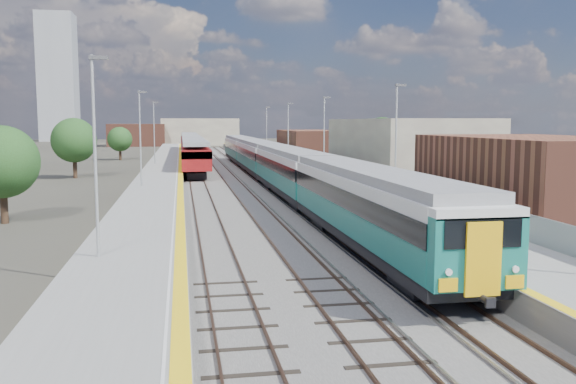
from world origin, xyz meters
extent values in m
plane|color=#47443A|center=(0.00, 50.00, 0.00)|extent=(320.00, 320.00, 0.00)
cube|color=#565451|center=(-2.25, 52.50, 0.03)|extent=(10.50, 155.00, 0.06)
cube|color=#4C3323|center=(0.78, 55.00, 0.11)|extent=(0.07, 160.00, 0.14)
cube|color=#4C3323|center=(2.22, 55.00, 0.11)|extent=(0.07, 160.00, 0.14)
cube|color=#4C3323|center=(-2.72, 55.00, 0.11)|extent=(0.07, 160.00, 0.14)
cube|color=#4C3323|center=(-1.28, 55.00, 0.11)|extent=(0.07, 160.00, 0.14)
cube|color=#4C3323|center=(-6.22, 55.00, 0.11)|extent=(0.07, 160.00, 0.14)
cube|color=#4C3323|center=(-4.78, 55.00, 0.11)|extent=(0.07, 160.00, 0.14)
cube|color=gray|center=(0.45, 55.00, 0.10)|extent=(0.08, 160.00, 0.10)
cube|color=gray|center=(-0.95, 55.00, 0.10)|extent=(0.08, 160.00, 0.10)
cube|color=slate|center=(5.25, 52.50, 0.50)|extent=(4.70, 155.00, 1.00)
cube|color=gray|center=(5.25, 52.50, 1.00)|extent=(4.70, 155.00, 0.03)
cube|color=yellow|center=(3.15, 52.50, 1.02)|extent=(0.40, 155.00, 0.01)
cube|color=gray|center=(7.45, 52.50, 1.60)|extent=(0.06, 155.00, 1.20)
cylinder|color=#9EA0A3|center=(6.60, 22.00, 4.77)|extent=(0.12, 0.12, 7.50)
cube|color=#4C4C4F|center=(6.85, 22.00, 8.42)|extent=(0.70, 0.18, 0.14)
cylinder|color=#9EA0A3|center=(6.60, 42.00, 4.77)|extent=(0.12, 0.12, 7.50)
cube|color=#4C4C4F|center=(6.85, 42.00, 8.42)|extent=(0.70, 0.18, 0.14)
cylinder|color=#9EA0A3|center=(6.60, 62.00, 4.77)|extent=(0.12, 0.12, 7.50)
cube|color=#4C4C4F|center=(6.85, 62.00, 8.42)|extent=(0.70, 0.18, 0.14)
cylinder|color=#9EA0A3|center=(6.60, 82.00, 4.77)|extent=(0.12, 0.12, 7.50)
cube|color=#4C4C4F|center=(6.85, 82.00, 8.42)|extent=(0.70, 0.18, 0.14)
cube|color=slate|center=(-9.05, 52.50, 0.50)|extent=(4.30, 155.00, 1.00)
cube|color=gray|center=(-9.05, 52.50, 1.00)|extent=(4.30, 155.00, 0.03)
cube|color=yellow|center=(-7.15, 52.50, 1.02)|extent=(0.45, 155.00, 0.01)
cube|color=silver|center=(-7.50, 52.50, 1.03)|extent=(0.08, 155.00, 0.01)
cylinder|color=#9EA0A3|center=(-10.20, 8.00, 4.77)|extent=(0.12, 0.12, 7.50)
cube|color=#4C4C4F|center=(-9.95, 8.00, 8.42)|extent=(0.70, 0.18, 0.14)
cylinder|color=#9EA0A3|center=(-10.20, 34.00, 4.77)|extent=(0.12, 0.12, 7.50)
cube|color=#4C4C4F|center=(-9.95, 34.00, 8.42)|extent=(0.70, 0.18, 0.14)
cylinder|color=#9EA0A3|center=(-10.20, 60.00, 4.77)|extent=(0.12, 0.12, 7.50)
cube|color=#4C4C4F|center=(-9.95, 60.00, 8.42)|extent=(0.70, 0.18, 0.14)
cube|color=brown|center=(14.00, 18.00, 2.60)|extent=(9.00, 16.00, 5.20)
cube|color=gray|center=(16.00, 45.00, 3.20)|extent=(11.00, 22.00, 6.40)
cube|color=brown|center=(13.00, 78.00, 2.40)|extent=(8.00, 18.00, 4.80)
cube|color=gray|center=(-2.00, 150.00, 3.50)|extent=(20.00, 14.00, 7.00)
cube|color=brown|center=(-18.00, 145.00, 2.80)|extent=(14.00, 12.00, 5.60)
cube|color=gray|center=(-45.00, 190.00, 20.00)|extent=(11.00, 11.00, 40.00)
cube|color=black|center=(1.50, 11.32, 0.92)|extent=(2.84, 20.33, 0.48)
cube|color=#13665A|center=(1.50, 11.32, 1.75)|extent=(2.94, 20.33, 1.19)
cube|color=black|center=(1.50, 11.32, 2.69)|extent=(3.00, 20.33, 0.81)
cube|color=silver|center=(1.50, 11.32, 3.34)|extent=(2.94, 20.33, 0.50)
cube|color=gray|center=(1.50, 11.32, 3.77)|extent=(2.61, 20.33, 0.42)
cube|color=black|center=(1.50, 32.15, 0.92)|extent=(2.84, 20.33, 0.48)
cube|color=#13665A|center=(1.50, 32.15, 1.75)|extent=(2.94, 20.33, 1.19)
cube|color=black|center=(1.50, 32.15, 2.69)|extent=(3.00, 20.33, 0.81)
cube|color=silver|center=(1.50, 32.15, 3.34)|extent=(2.94, 20.33, 0.50)
cube|color=gray|center=(1.50, 32.15, 3.77)|extent=(2.61, 20.33, 0.42)
cube|color=black|center=(1.50, 52.98, 0.92)|extent=(2.84, 20.33, 0.48)
cube|color=#13665A|center=(1.50, 52.98, 1.75)|extent=(2.94, 20.33, 1.19)
cube|color=black|center=(1.50, 52.98, 2.69)|extent=(3.00, 20.33, 0.81)
cube|color=silver|center=(1.50, 52.98, 3.34)|extent=(2.94, 20.33, 0.50)
cube|color=gray|center=(1.50, 52.98, 3.77)|extent=(2.61, 20.33, 0.42)
cube|color=black|center=(1.50, 73.80, 0.92)|extent=(2.84, 20.33, 0.48)
cube|color=#13665A|center=(1.50, 73.80, 1.75)|extent=(2.94, 20.33, 1.19)
cube|color=black|center=(1.50, 73.80, 2.69)|extent=(3.00, 20.33, 0.81)
cube|color=silver|center=(1.50, 73.80, 3.34)|extent=(2.94, 20.33, 0.50)
cube|color=gray|center=(1.50, 73.80, 3.77)|extent=(2.61, 20.33, 0.42)
cube|color=#13665A|center=(1.50, 0.90, 2.24)|extent=(2.92, 0.63, 2.19)
cube|color=black|center=(1.50, 0.57, 2.87)|extent=(2.40, 0.06, 0.83)
cube|color=#F0B20F|center=(1.50, 0.51, 2.14)|extent=(1.09, 0.10, 2.19)
cube|color=black|center=(-5.50, 56.15, 0.51)|extent=(2.05, 17.44, 0.71)
cube|color=maroon|center=(-5.50, 56.15, 2.21)|extent=(3.02, 20.52, 2.16)
cube|color=black|center=(-5.50, 56.15, 2.75)|extent=(3.09, 20.52, 0.76)
cube|color=gray|center=(-5.50, 56.15, 3.83)|extent=(2.70, 20.52, 0.43)
cube|color=black|center=(-5.50, 77.17, 0.51)|extent=(2.05, 17.44, 0.71)
cube|color=maroon|center=(-5.50, 77.17, 2.21)|extent=(3.02, 20.52, 2.16)
cube|color=black|center=(-5.50, 77.17, 2.75)|extent=(3.09, 20.52, 0.76)
cube|color=gray|center=(-5.50, 77.17, 3.83)|extent=(2.70, 20.52, 0.43)
cube|color=black|center=(-5.50, 98.18, 0.51)|extent=(2.05, 17.44, 0.71)
cube|color=maroon|center=(-5.50, 98.18, 2.21)|extent=(3.02, 20.52, 2.16)
cube|color=black|center=(-5.50, 98.18, 2.75)|extent=(3.09, 20.52, 0.76)
cube|color=gray|center=(-5.50, 98.18, 3.83)|extent=(2.70, 20.52, 0.43)
cylinder|color=#382619|center=(-17.58, 23.11, 1.03)|extent=(0.44, 0.44, 2.06)
sphere|color=#244119|center=(-17.58, 23.11, 3.72)|extent=(4.35, 4.35, 4.35)
cylinder|color=#382619|center=(-18.43, 53.47, 1.14)|extent=(0.44, 0.44, 2.28)
sphere|color=#244119|center=(-18.43, 53.47, 4.12)|extent=(4.82, 4.82, 4.82)
cylinder|color=#382619|center=(-16.69, 85.61, 0.93)|extent=(0.44, 0.44, 1.86)
sphere|color=#244119|center=(-16.69, 85.61, 3.35)|extent=(3.92, 3.92, 3.92)
cylinder|color=#382619|center=(19.59, 63.15, 1.18)|extent=(0.44, 0.44, 2.36)
sphere|color=#244119|center=(19.59, 63.15, 4.25)|extent=(4.97, 4.97, 4.97)
camera|label=1|loc=(-7.05, -15.50, 6.08)|focal=38.00mm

